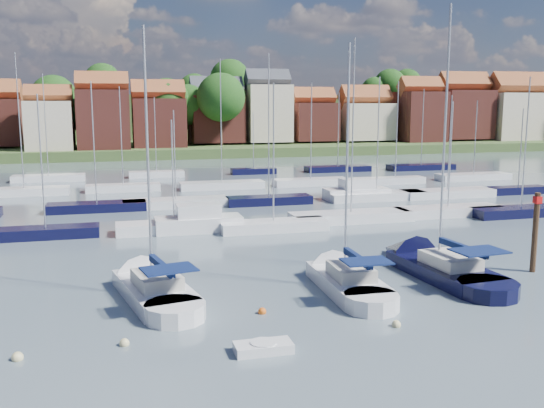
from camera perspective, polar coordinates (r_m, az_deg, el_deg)
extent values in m
plane|color=#3F4D56|center=(70.00, -4.84, 1.01)|extent=(260.00, 260.00, 0.00)
cube|color=silver|center=(33.36, -10.97, -8.32)|extent=(4.40, 7.69, 1.20)
cone|color=silver|center=(37.56, -12.81, -6.35)|extent=(3.66, 4.05, 3.01)
cylinder|color=silver|center=(30.06, -9.12, -10.29)|extent=(3.56, 3.56, 1.20)
cube|color=beige|center=(32.61, -10.79, -6.99)|extent=(2.67, 3.37, 0.70)
cylinder|color=#B2B2B7|center=(32.38, -11.62, 4.33)|extent=(0.14, 0.14, 13.40)
cylinder|color=#B2B2B7|center=(31.45, -10.35, -5.99)|extent=(0.90, 3.96, 0.10)
cube|color=#0E1B46|center=(31.41, -10.36, -5.72)|extent=(1.06, 3.80, 0.35)
cube|color=#0E1B46|center=(30.16, -9.68, -6.05)|extent=(2.87, 2.28, 0.08)
cube|color=silver|center=(34.47, 7.11, -7.63)|extent=(3.01, 6.91, 1.20)
cone|color=silver|center=(38.34, 4.88, -5.81)|extent=(2.93, 3.39, 2.85)
cylinder|color=silver|center=(31.45, 9.31, -9.39)|extent=(2.92, 2.92, 1.20)
cube|color=beige|center=(33.77, 7.43, -6.32)|extent=(2.06, 2.90, 0.70)
cylinder|color=#B2B2B7|center=(33.54, 7.07, 4.00)|extent=(0.14, 0.14, 12.67)
cylinder|color=#B2B2B7|center=(32.69, 8.05, -5.32)|extent=(0.19, 3.80, 0.10)
cube|color=#0E1B46|center=(32.66, 8.05, -5.07)|extent=(0.39, 3.62, 0.35)
cube|color=#0E1B46|center=(31.51, 8.88, -5.35)|extent=(2.46, 1.77, 0.08)
cube|color=black|center=(38.04, 15.86, -6.27)|extent=(3.97, 8.21, 1.20)
cone|color=black|center=(42.04, 11.94, -4.61)|extent=(3.63, 4.13, 3.31)
cylinder|color=black|center=(35.03, 19.64, -7.85)|extent=(3.58, 3.58, 1.20)
cube|color=beige|center=(37.37, 16.41, -5.08)|extent=(2.59, 3.50, 0.70)
cylinder|color=#B2B2B7|center=(37.16, 15.94, 6.10)|extent=(0.14, 0.14, 15.06)
cylinder|color=#B2B2B7|center=(36.31, 17.49, -4.17)|extent=(0.47, 4.41, 0.10)
cube|color=#0E1B46|center=(36.27, 17.51, -3.94)|extent=(0.65, 4.21, 0.35)
cube|color=#0E1B46|center=(35.14, 18.92, -4.20)|extent=(2.98, 2.22, 0.08)
cube|color=silver|center=(26.19, -0.83, -13.42)|extent=(2.45, 1.14, 0.48)
cylinder|color=silver|center=(26.14, -0.83, -13.15)|extent=(1.14, 1.14, 0.31)
cylinder|color=#4C331E|center=(40.81, 23.42, -4.04)|extent=(0.36, 0.36, 7.21)
cube|color=red|center=(40.22, 23.71, 0.36)|extent=(0.40, 0.40, 0.44)
sphere|color=beige|center=(27.59, -22.83, -13.37)|extent=(0.48, 0.48, 0.48)
sphere|color=beige|center=(27.66, -13.72, -12.81)|extent=(0.43, 0.43, 0.43)
sphere|color=#D85914|center=(30.65, -0.93, -10.27)|extent=(0.42, 0.42, 0.42)
sphere|color=beige|center=(29.55, 11.61, -11.24)|extent=(0.43, 0.43, 0.43)
sphere|color=#D85914|center=(40.76, 11.30, -5.39)|extent=(0.53, 0.53, 0.53)
cube|color=black|center=(50.08, -20.51, -2.61)|extent=(8.01, 2.24, 1.00)
cylinder|color=#B2B2B7|center=(49.26, -20.89, 3.74)|extent=(0.12, 0.12, 10.16)
cube|color=silver|center=(49.66, -9.19, -2.22)|extent=(9.22, 2.58, 1.00)
cylinder|color=#B2B2B7|center=(48.94, -9.33, 3.05)|extent=(0.12, 0.12, 8.18)
cube|color=silver|center=(49.47, 0.14, -2.14)|extent=(8.78, 2.46, 1.00)
cylinder|color=#B2B2B7|center=(48.61, 0.15, 4.84)|extent=(0.12, 0.12, 11.06)
cube|color=silver|center=(53.76, 7.43, -1.27)|extent=(10.79, 3.02, 1.00)
cylinder|color=#B2B2B7|center=(52.86, 7.62, 7.21)|extent=(0.12, 0.12, 14.87)
cube|color=silver|center=(58.40, 16.20, -0.71)|extent=(10.13, 2.84, 1.00)
cylinder|color=#B2B2B7|center=(57.72, 16.45, 4.47)|extent=(0.12, 0.12, 9.59)
cube|color=black|center=(60.43, 22.38, -0.72)|extent=(9.52, 2.67, 1.00)
cylinder|color=#B2B2B7|center=(59.70, 22.77, 5.32)|extent=(0.12, 0.12, 11.77)
cube|color=silver|center=(49.65, -6.92, -1.99)|extent=(7.00, 2.60, 1.40)
cube|color=silver|center=(49.44, -6.94, -0.74)|extent=(3.50, 2.20, 1.30)
cube|color=black|center=(60.73, -16.16, -0.32)|extent=(9.30, 2.60, 1.00)
cylinder|color=#B2B2B7|center=(60.01, -16.43, 5.56)|extent=(0.12, 0.12, 11.48)
cube|color=silver|center=(61.34, -9.03, 0.04)|extent=(10.40, 2.91, 1.00)
cylinder|color=#B2B2B7|center=(60.73, -9.15, 4.59)|extent=(0.12, 0.12, 8.77)
cube|color=black|center=(62.24, -0.30, 0.29)|extent=(8.80, 2.46, 1.00)
cylinder|color=#B2B2B7|center=(61.47, -0.31, 7.36)|extent=(0.12, 0.12, 14.33)
cube|color=silver|center=(66.07, 9.79, 0.70)|extent=(10.73, 3.00, 1.00)
cylinder|color=#B2B2B7|center=(65.39, 9.95, 6.39)|extent=(0.12, 0.12, 12.14)
cube|color=silver|center=(69.79, 16.17, 0.93)|extent=(10.48, 2.93, 1.00)
cylinder|color=#B2B2B7|center=(69.20, 16.39, 5.55)|extent=(0.12, 0.12, 10.28)
cube|color=black|center=(74.93, 22.14, 1.17)|extent=(6.84, 1.91, 1.00)
cylinder|color=#B2B2B7|center=(74.43, 22.37, 4.91)|extent=(0.12, 0.12, 8.82)
cube|color=silver|center=(66.03, 7.96, 0.87)|extent=(7.00, 2.60, 1.40)
cube|color=silver|center=(65.88, 7.98, 1.82)|extent=(3.50, 2.20, 1.30)
cube|color=silver|center=(73.80, -22.28, 1.04)|extent=(9.71, 2.72, 1.00)
cylinder|color=#B2B2B7|center=(73.14, -22.68, 7.20)|extent=(0.12, 0.12, 14.88)
cube|color=silver|center=(73.43, -13.82, 1.44)|extent=(8.49, 2.38, 1.00)
cylinder|color=#B2B2B7|center=(72.84, -14.01, 6.24)|extent=(0.12, 0.12, 11.31)
cube|color=silver|center=(73.77, -4.74, 1.73)|extent=(10.16, 2.85, 1.00)
cylinder|color=#B2B2B7|center=(73.12, -4.83, 7.79)|extent=(0.12, 0.12, 14.59)
cube|color=silver|center=(76.64, 3.66, 2.04)|extent=(9.53, 2.67, 1.00)
cylinder|color=#B2B2B7|center=(76.07, 3.71, 6.86)|extent=(0.12, 0.12, 11.91)
cube|color=silver|center=(79.51, 11.52, 2.13)|extent=(7.62, 2.13, 1.00)
cylinder|color=#B2B2B7|center=(78.95, 11.68, 6.86)|extent=(0.12, 0.12, 12.13)
cube|color=silver|center=(86.40, 18.41, 2.42)|extent=(10.17, 2.85, 1.00)
cylinder|color=#B2B2B7|center=(85.94, 18.60, 5.97)|extent=(0.12, 0.12, 9.73)
cube|color=silver|center=(85.80, -20.27, 2.27)|extent=(9.24, 2.59, 1.00)
cylinder|color=#B2B2B7|center=(85.26, -20.54, 6.99)|extent=(0.12, 0.12, 13.17)
cube|color=silver|center=(86.30, -10.81, 2.73)|extent=(7.57, 2.12, 1.00)
cylinder|color=#B2B2B7|center=(85.83, -10.93, 6.46)|extent=(0.12, 0.12, 10.24)
cube|color=black|center=(88.49, -1.75, 3.06)|extent=(6.58, 1.84, 1.00)
cylinder|color=#B2B2B7|center=(88.09, -1.77, 5.98)|extent=(0.12, 0.12, 8.01)
cube|color=black|center=(92.20, 6.20, 3.28)|extent=(9.92, 2.78, 1.00)
cylinder|color=#B2B2B7|center=(91.74, 6.27, 6.98)|extent=(0.12, 0.12, 10.92)
cube|color=black|center=(96.83, 13.84, 3.36)|extent=(10.55, 2.95, 1.00)
cylinder|color=#B2B2B7|center=(96.38, 13.99, 7.05)|extent=(0.12, 0.12, 11.51)
cube|color=#3C552A|center=(146.05, -10.06, 5.48)|extent=(200.00, 70.00, 3.00)
cube|color=#3C552A|center=(170.71, -10.81, 7.62)|extent=(200.00, 60.00, 14.00)
cube|color=beige|center=(117.82, -20.16, 6.91)|extent=(8.09, 8.80, 8.96)
cube|color=brown|center=(117.74, -20.32, 9.57)|extent=(8.25, 4.00, 4.00)
cube|color=brown|center=(118.21, -15.58, 7.64)|extent=(9.36, 10.17, 10.97)
cube|color=brown|center=(118.21, -15.72, 10.85)|extent=(9.54, 4.63, 4.63)
cube|color=brown|center=(120.25, -10.60, 7.48)|extent=(9.90, 8.56, 9.42)
cube|color=brown|center=(120.20, -10.68, 10.31)|extent=(10.10, 4.90, 4.90)
cube|color=brown|center=(126.64, -5.24, 7.99)|extent=(10.59, 8.93, 9.49)
cube|color=#383A42|center=(126.62, -5.28, 10.73)|extent=(10.80, 5.24, 5.24)
cube|color=beige|center=(127.97, -0.44, 8.53)|extent=(9.01, 8.61, 11.65)
cube|color=#383A42|center=(128.03, -0.44, 11.63)|extent=(9.19, 4.46, 4.46)
cube|color=brown|center=(132.12, 3.88, 7.75)|extent=(9.10, 9.34, 8.00)
cube|color=brown|center=(132.05, 3.90, 9.97)|extent=(9.28, 4.50, 4.50)
cube|color=beige|center=(135.94, 8.69, 7.69)|extent=(10.86, 9.59, 7.88)
cube|color=brown|center=(135.88, 8.75, 9.91)|extent=(11.07, 5.37, 5.37)
cube|color=brown|center=(138.64, 13.67, 7.96)|extent=(9.18, 9.96, 10.97)
cube|color=brown|center=(138.63, 13.78, 10.69)|extent=(9.36, 4.54, 4.54)
cube|color=brown|center=(145.47, 17.44, 8.05)|extent=(11.39, 9.67, 10.76)
cube|color=brown|center=(145.49, 17.58, 10.72)|extent=(11.62, 5.64, 5.64)
cube|color=beige|center=(151.15, 21.97, 7.62)|extent=(12.95, 8.52, 10.80)
cube|color=brown|center=(151.15, 22.14, 10.26)|extent=(13.21, 6.41, 6.41)
cylinder|color=#382619|center=(159.24, 10.95, 8.74)|extent=(0.50, 0.50, 4.47)
sphere|color=#29531A|center=(159.28, 11.02, 10.93)|extent=(8.18, 8.18, 8.18)
cylinder|color=#382619|center=(125.25, -7.72, 6.50)|extent=(0.50, 0.50, 4.46)
sphere|color=#29531A|center=(125.08, -7.78, 9.27)|extent=(8.15, 8.15, 8.15)
cylinder|color=#382619|center=(144.45, -3.95, 8.85)|extent=(0.50, 0.50, 5.15)
sphere|color=#29531A|center=(144.53, -3.98, 11.62)|extent=(9.41, 9.41, 9.41)
cylinder|color=#382619|center=(144.55, -15.55, 8.57)|extent=(0.50, 0.50, 4.56)
sphere|color=#29531A|center=(144.61, -15.66, 11.02)|extent=(8.34, 8.34, 8.34)
cylinder|color=#382619|center=(134.11, -19.69, 6.38)|extent=(0.50, 0.50, 5.15)
sphere|color=#29531A|center=(133.96, -19.86, 9.36)|extent=(9.42, 9.42, 9.42)
cylinder|color=#382619|center=(135.53, -3.82, 6.65)|extent=(0.50, 0.50, 3.77)
sphere|color=#29531A|center=(135.36, -3.85, 8.81)|extent=(6.89, 6.89, 6.89)
cylinder|color=#382619|center=(121.12, -4.79, 6.63)|extent=(0.50, 0.50, 5.21)
sphere|color=#29531A|center=(120.96, -4.84, 9.98)|extent=(9.53, 9.53, 9.53)
cylinder|color=#382619|center=(149.47, 14.99, 6.47)|extent=(0.50, 0.50, 2.97)
sphere|color=#29531A|center=(149.33, 15.05, 8.01)|extent=(5.44, 5.44, 5.44)
cylinder|color=#382619|center=(122.60, -9.75, 6.47)|extent=(0.50, 0.50, 4.84)
sphere|color=#29531A|center=(122.43, -9.84, 9.55)|extent=(8.85, 8.85, 8.85)
cylinder|color=#382619|center=(157.72, 9.56, 8.65)|extent=(0.50, 0.50, 3.72)
sphere|color=#29531A|center=(157.72, 9.61, 10.49)|extent=(6.80, 6.80, 6.80)
cylinder|color=#382619|center=(139.08, 13.68, 6.53)|extent=(0.50, 0.50, 4.05)
sphere|color=#29531A|center=(138.92, 13.77, 8.79)|extent=(7.40, 7.40, 7.40)
cylinder|color=#382619|center=(142.75, -7.26, 8.52)|extent=(0.50, 0.50, 3.93)
sphere|color=#29531A|center=(142.75, -7.31, 10.66)|extent=(7.19, 7.19, 7.19)
cylinder|color=#382619|center=(135.39, 3.63, 6.66)|extent=(0.50, 0.50, 3.82)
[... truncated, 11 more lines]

